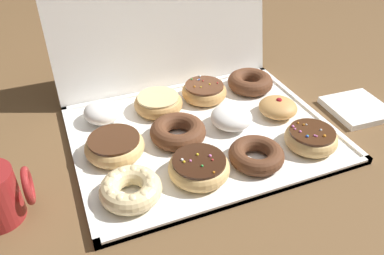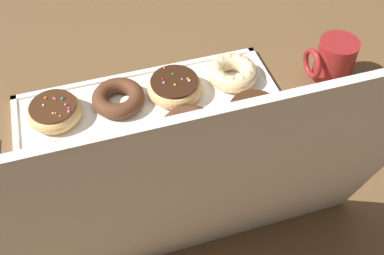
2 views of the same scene
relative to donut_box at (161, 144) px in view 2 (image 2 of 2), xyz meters
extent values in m
plane|color=brown|center=(0.00, 0.00, -0.01)|extent=(3.00, 3.00, 0.00)
cube|color=white|center=(0.00, 0.00, 0.00)|extent=(0.55, 0.42, 0.01)
cube|color=white|center=(0.00, -0.21, 0.00)|extent=(0.55, 0.01, 0.01)
cube|color=white|center=(0.00, 0.21, 0.00)|extent=(0.55, 0.01, 0.01)
cube|color=white|center=(-0.27, 0.00, 0.00)|extent=(0.01, 0.42, 0.01)
cube|color=white|center=(0.27, 0.00, 0.00)|extent=(0.01, 0.42, 0.01)
cube|color=white|center=(0.00, 0.26, 0.21)|extent=(0.55, 0.10, 0.43)
torus|color=beige|center=(-0.19, -0.13, 0.02)|extent=(0.11, 0.11, 0.04)
sphere|color=beige|center=(-0.16, -0.13, 0.03)|extent=(0.02, 0.02, 0.02)
sphere|color=beige|center=(-0.16, -0.11, 0.03)|extent=(0.02, 0.02, 0.02)
sphere|color=beige|center=(-0.18, -0.10, 0.03)|extent=(0.02, 0.02, 0.02)
sphere|color=beige|center=(-0.20, -0.09, 0.03)|extent=(0.02, 0.02, 0.02)
sphere|color=beige|center=(-0.22, -0.10, 0.03)|extent=(0.02, 0.02, 0.02)
sphere|color=beige|center=(-0.23, -0.12, 0.03)|extent=(0.02, 0.02, 0.02)
sphere|color=beige|center=(-0.23, -0.14, 0.03)|extent=(0.02, 0.02, 0.02)
sphere|color=beige|center=(-0.22, -0.16, 0.03)|extent=(0.02, 0.02, 0.02)
sphere|color=beige|center=(-0.20, -0.17, 0.03)|extent=(0.02, 0.02, 0.02)
sphere|color=beige|center=(-0.18, -0.16, 0.03)|extent=(0.02, 0.02, 0.02)
sphere|color=beige|center=(-0.16, -0.15, 0.03)|extent=(0.02, 0.02, 0.02)
torus|color=#E5B770|center=(-0.06, -0.12, 0.02)|extent=(0.12, 0.12, 0.04)
cylinder|color=#381E11|center=(-0.06, -0.12, 0.04)|extent=(0.10, 0.10, 0.01)
sphere|color=yellow|center=(-0.06, -0.11, 0.04)|extent=(0.01, 0.01, 0.01)
sphere|color=white|center=(-0.09, -0.11, 0.04)|extent=(0.01, 0.01, 0.01)
sphere|color=pink|center=(-0.08, -0.12, 0.04)|extent=(0.00, 0.00, 0.00)
sphere|color=green|center=(-0.06, -0.14, 0.04)|extent=(0.00, 0.00, 0.00)
sphere|color=yellow|center=(-0.09, -0.12, 0.04)|extent=(0.01, 0.01, 0.01)
sphere|color=orange|center=(-0.05, -0.16, 0.04)|extent=(0.00, 0.00, 0.00)
sphere|color=red|center=(-0.04, -0.13, 0.04)|extent=(0.00, 0.00, 0.00)
sphere|color=pink|center=(-0.04, -0.12, 0.04)|extent=(0.01, 0.01, 0.01)
torus|color=#59331E|center=(0.06, -0.13, 0.02)|extent=(0.11, 0.11, 0.03)
torus|color=#E5B770|center=(0.19, -0.12, 0.02)|extent=(0.11, 0.11, 0.04)
cylinder|color=#472816|center=(0.19, -0.12, 0.04)|extent=(0.09, 0.09, 0.01)
sphere|color=white|center=(0.19, -0.10, 0.04)|extent=(0.00, 0.00, 0.00)
sphere|color=pink|center=(0.18, -0.14, 0.04)|extent=(0.00, 0.00, 0.00)
sphere|color=pink|center=(0.18, -0.14, 0.04)|extent=(0.00, 0.00, 0.00)
sphere|color=pink|center=(0.16, -0.11, 0.04)|extent=(0.00, 0.00, 0.00)
sphere|color=pink|center=(0.16, -0.10, 0.04)|extent=(0.01, 0.01, 0.01)
sphere|color=orange|center=(0.18, -0.09, 0.04)|extent=(0.00, 0.00, 0.00)
sphere|color=orange|center=(0.18, -0.10, 0.04)|extent=(0.00, 0.00, 0.00)
sphere|color=blue|center=(0.17, -0.14, 0.04)|extent=(0.01, 0.01, 0.01)
sphere|color=white|center=(0.20, -0.13, 0.04)|extent=(0.01, 0.01, 0.01)
sphere|color=pink|center=(0.16, -0.12, 0.04)|extent=(0.01, 0.01, 0.01)
sphere|color=orange|center=(0.20, -0.15, 0.04)|extent=(0.01, 0.01, 0.01)
sphere|color=green|center=(0.17, -0.14, 0.04)|extent=(0.01, 0.01, 0.01)
torus|color=#E5B770|center=(-0.19, 0.00, 0.02)|extent=(0.12, 0.12, 0.04)
cylinder|color=#472816|center=(-0.19, 0.00, 0.04)|extent=(0.10, 0.10, 0.01)
torus|color=#59331E|center=(-0.06, 0.00, 0.02)|extent=(0.12, 0.12, 0.04)
ellipsoid|color=white|center=(0.07, 0.00, 0.03)|extent=(0.09, 0.09, 0.05)
ellipsoid|color=tan|center=(0.19, 0.00, 0.02)|extent=(0.09, 0.09, 0.04)
sphere|color=#B21923|center=(0.19, 0.00, 0.04)|extent=(0.01, 0.01, 0.01)
ellipsoid|color=white|center=(-0.19, 0.13, 0.03)|extent=(0.08, 0.08, 0.04)
torus|color=tan|center=(-0.06, 0.12, 0.02)|extent=(0.11, 0.11, 0.03)
cylinder|color=#EACC8C|center=(-0.06, 0.12, 0.04)|extent=(0.10, 0.10, 0.01)
torus|color=tan|center=(0.06, 0.13, 0.02)|extent=(0.11, 0.11, 0.04)
cylinder|color=#59331E|center=(0.06, 0.13, 0.04)|extent=(0.09, 0.09, 0.01)
sphere|color=yellow|center=(0.07, 0.13, 0.04)|extent=(0.00, 0.00, 0.00)
sphere|color=orange|center=(0.03, 0.13, 0.04)|extent=(0.00, 0.00, 0.00)
sphere|color=blue|center=(0.06, 0.16, 0.04)|extent=(0.00, 0.00, 0.00)
sphere|color=white|center=(0.07, 0.17, 0.04)|extent=(0.01, 0.01, 0.01)
sphere|color=yellow|center=(0.05, 0.12, 0.04)|extent=(0.00, 0.00, 0.00)
sphere|color=green|center=(0.04, 0.17, 0.04)|extent=(0.00, 0.00, 0.00)
sphere|color=red|center=(0.06, 0.15, 0.04)|extent=(0.00, 0.00, 0.00)
sphere|color=red|center=(0.09, 0.13, 0.04)|extent=(0.00, 0.00, 0.00)
sphere|color=white|center=(0.05, 0.16, 0.04)|extent=(0.00, 0.00, 0.00)
torus|color=#59331E|center=(0.19, 0.13, 0.02)|extent=(0.12, 0.12, 0.04)
cylinder|color=maroon|center=(-0.41, -0.08, 0.04)|extent=(0.08, 0.08, 0.10)
cylinder|color=black|center=(-0.41, -0.08, 0.09)|extent=(0.07, 0.07, 0.01)
torus|color=maroon|center=(-0.35, -0.08, 0.05)|extent=(0.01, 0.07, 0.07)
camera|label=1|loc=(-0.27, -0.61, 0.50)|focal=35.93mm
camera|label=2|loc=(0.10, 0.53, 0.68)|focal=41.51mm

